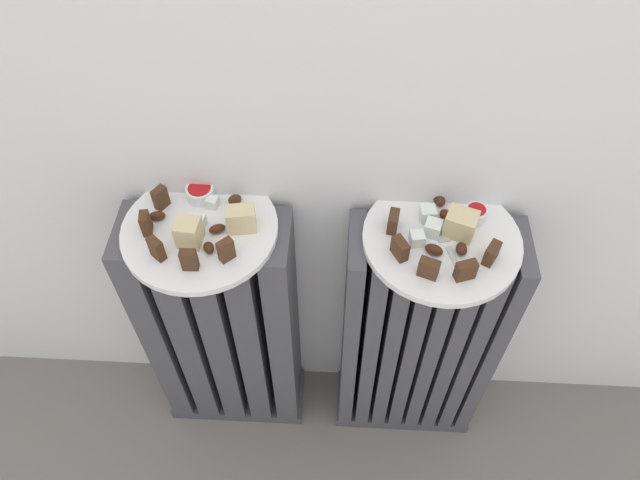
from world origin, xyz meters
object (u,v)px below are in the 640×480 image
(jam_bowl_left, at_px, (200,192))
(jam_bowl_right, at_px, (476,214))
(radiator_right, at_px, (416,340))
(radiator_left, at_px, (225,331))
(fork, at_px, (449,249))
(plate_left, at_px, (200,230))
(plate_right, at_px, (442,240))

(jam_bowl_left, xyz_separation_m, jam_bowl_right, (0.46, -0.03, 0.00))
(radiator_right, bearing_deg, radiator_left, 180.00)
(jam_bowl_left, bearing_deg, fork, -12.47)
(jam_bowl_left, xyz_separation_m, fork, (0.41, -0.09, -0.01))
(fork, bearing_deg, plate_left, 176.59)
(radiator_right, xyz_separation_m, plate_left, (-0.39, 0.00, 0.33))
(radiator_right, bearing_deg, jam_bowl_right, 36.35)
(plate_right, xyz_separation_m, jam_bowl_right, (0.05, 0.04, 0.02))
(plate_left, bearing_deg, fork, -3.41)
(plate_right, relative_size, jam_bowl_left, 5.42)
(radiator_left, xyz_separation_m, plate_left, (0.00, 0.00, 0.33))
(radiator_left, bearing_deg, jam_bowl_left, 97.57)
(radiator_left, relative_size, fork, 7.07)
(plate_left, bearing_deg, plate_right, 0.00)
(radiator_right, xyz_separation_m, plate_right, (0.00, 0.00, 0.33))
(plate_right, height_order, jam_bowl_left, jam_bowl_left)
(radiator_left, xyz_separation_m, fork, (0.40, -0.02, 0.33))
(plate_left, height_order, jam_bowl_left, jam_bowl_left)
(plate_right, distance_m, jam_bowl_left, 0.41)
(radiator_left, bearing_deg, radiator_right, 0.00)
(radiator_right, relative_size, fork, 7.07)
(radiator_left, bearing_deg, plate_left, 0.00)
(jam_bowl_left, relative_size, fork, 0.53)
(plate_right, xyz_separation_m, fork, (0.01, -0.02, 0.01))
(fork, bearing_deg, radiator_left, 176.59)
(plate_left, distance_m, jam_bowl_left, 0.07)
(radiator_left, xyz_separation_m, jam_bowl_left, (-0.01, 0.07, 0.34))
(jam_bowl_right, bearing_deg, radiator_left, -174.89)
(radiator_right, distance_m, fork, 0.33)
(radiator_left, height_order, plate_right, plate_right)
(radiator_right, bearing_deg, plate_right, 0.00)
(fork, bearing_deg, jam_bowl_left, 167.53)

